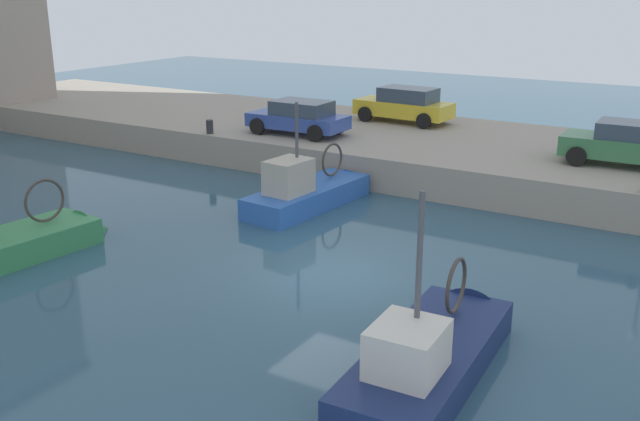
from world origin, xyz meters
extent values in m
plane|color=#2D5166|center=(0.00, 0.00, 0.00)|extent=(80.00, 80.00, 0.00)
cube|color=#9E9384|center=(11.50, 0.00, 0.60)|extent=(9.00, 56.00, 1.20)
cube|color=#388951|center=(-3.82, 7.78, 0.00)|extent=(5.27, 2.23, 1.38)
cone|color=#388951|center=(-0.92, 7.49, 0.00)|extent=(1.05, 1.64, 1.56)
torus|color=#3F3833|center=(-2.39, 7.64, 1.33)|extent=(1.20, 0.20, 1.20)
cube|color=navy|center=(-3.29, -3.91, 0.00)|extent=(5.20, 2.02, 1.31)
cone|color=navy|center=(-0.38, -3.77, 0.00)|extent=(0.97, 1.64, 1.60)
cube|color=#B2A893|center=(-3.29, -3.91, 0.59)|extent=(4.99, 1.86, 0.08)
cube|color=beige|center=(-4.37, -3.96, 1.07)|extent=(1.34, 1.20, 0.88)
cylinder|color=#4C4C51|center=(-3.98, -3.94, 2.17)|extent=(0.10, 0.10, 3.16)
torus|color=#3F3833|center=(-1.85, -3.84, 1.27)|extent=(1.15, 0.13, 1.14)
sphere|color=white|center=(-4.87, -3.00, 0.20)|extent=(0.32, 0.32, 0.32)
cube|color=#2D60B7|center=(4.41, 3.56, 0.00)|extent=(4.97, 2.04, 1.38)
cone|color=#2D60B7|center=(7.17, 3.32, 0.00)|extent=(1.02, 1.54, 1.47)
cube|color=#896B4C|center=(4.41, 3.56, 0.62)|extent=(4.77, 1.90, 0.08)
cube|color=#B7AD99|center=(3.45, 3.64, 1.20)|extent=(1.48, 1.16, 1.09)
cylinder|color=#4C4C51|center=(3.87, 3.61, 2.04)|extent=(0.10, 0.10, 2.84)
torus|color=#3F3833|center=(5.76, 3.44, 1.30)|extent=(1.14, 0.18, 1.13)
sphere|color=white|center=(3.03, 4.58, 0.21)|extent=(0.32, 0.32, 0.32)
cube|color=#387547|center=(10.37, -4.92, 1.79)|extent=(1.77, 4.02, 0.65)
cube|color=#384756|center=(10.38, -5.12, 2.38)|extent=(1.52, 2.27, 0.52)
cylinder|color=black|center=(9.51, -3.59, 1.52)|extent=(0.24, 0.65, 0.64)
cylinder|color=black|center=(11.16, -3.54, 1.52)|extent=(0.24, 0.65, 0.64)
cube|color=#334C9E|center=(9.08, 6.97, 1.73)|extent=(1.72, 3.93, 0.52)
cube|color=#384756|center=(9.08, 6.77, 2.26)|extent=(1.51, 2.21, 0.54)
cylinder|color=black|center=(8.22, 8.30, 1.52)|extent=(0.22, 0.64, 0.64)
cylinder|color=black|center=(9.92, 8.31, 1.52)|extent=(0.22, 0.64, 0.64)
cylinder|color=black|center=(8.24, 5.63, 1.52)|extent=(0.22, 0.64, 0.64)
cylinder|color=black|center=(9.93, 5.64, 1.52)|extent=(0.22, 0.64, 0.64)
cube|color=gold|center=(13.57, 4.50, 1.78)|extent=(1.84, 4.21, 0.63)
cube|color=#384756|center=(13.55, 4.30, 2.39)|extent=(1.54, 2.38, 0.58)
cylinder|color=black|center=(12.84, 5.95, 1.52)|extent=(0.26, 0.65, 0.64)
cylinder|color=black|center=(14.45, 5.86, 1.52)|extent=(0.26, 0.65, 0.64)
cylinder|color=black|center=(12.68, 3.15, 1.52)|extent=(0.26, 0.65, 0.64)
cylinder|color=black|center=(14.29, 3.06, 1.52)|extent=(0.26, 0.65, 0.64)
cylinder|color=#2D2D33|center=(7.35, 10.00, 1.48)|extent=(0.28, 0.28, 0.55)
camera|label=1|loc=(-14.25, -8.27, 6.94)|focal=40.19mm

